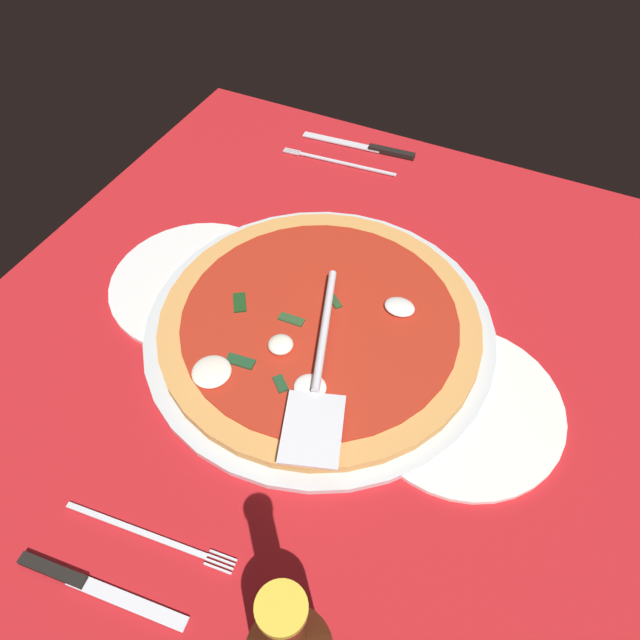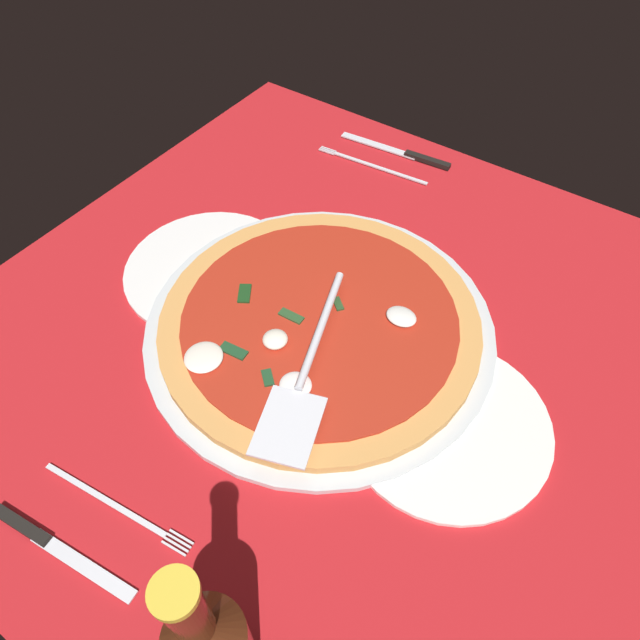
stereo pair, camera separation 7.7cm
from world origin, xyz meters
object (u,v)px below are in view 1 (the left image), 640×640
object	(u,v)px
pizza	(319,322)
pizza_server	(320,374)
dinner_plate_left	(461,406)
place_setting_near	(354,156)
place_setting_far	(118,562)
dinner_plate_right	(197,285)

from	to	relation	value
pizza	pizza_server	bearing A→B (deg)	116.51
dinner_plate_left	place_setting_near	world-z (taller)	place_setting_near
pizza_server	place_setting_far	world-z (taller)	pizza_server
dinner_plate_left	pizza_server	bearing A→B (deg)	19.00
dinner_plate_left	pizza_server	distance (cm)	17.31
pizza	place_setting_far	world-z (taller)	pizza
place_setting_far	pizza_server	bearing A→B (deg)	63.96
pizza	dinner_plate_right	bearing A→B (deg)	0.77
pizza_server	pizza	bearing A→B (deg)	-172.27
pizza	place_setting_far	size ratio (longest dim) A/B	2.03
pizza	pizza_server	world-z (taller)	pizza_server
dinner_plate_left	dinner_plate_right	size ratio (longest dim) A/B	0.99
pizza_server	dinner_plate_right	bearing A→B (deg)	-128.80
dinner_plate_left	pizza_server	size ratio (longest dim) A/B	0.88
dinner_plate_right	pizza_server	bearing A→B (deg)	159.98
pizza_server	place_setting_far	distance (cm)	28.63
dinner_plate_right	pizza	size ratio (longest dim) A/B	0.59
pizza	place_setting_near	distance (cm)	39.26
pizza	place_setting_far	bearing A→B (deg)	81.64
dinner_plate_left	place_setting_far	bearing A→B (deg)	51.58
place_setting_near	dinner_plate_left	bearing A→B (deg)	123.11
dinner_plate_left	pizza	bearing A→B (deg)	-9.16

